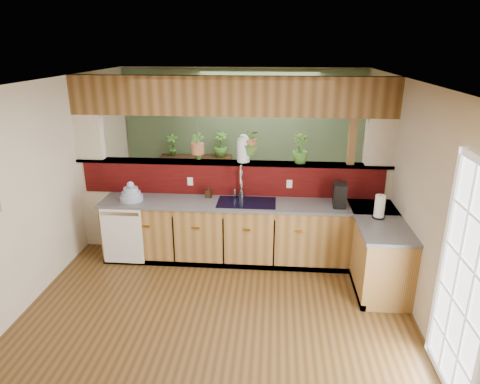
# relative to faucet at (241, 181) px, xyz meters

# --- Properties ---
(ground) EXTENTS (4.60, 7.00, 0.01)m
(ground) POSITION_rel_faucet_xyz_m (-0.16, -1.13, -1.17)
(ground) COLOR #503618
(ground) RESTS_ON ground
(ceiling) EXTENTS (4.60, 7.00, 0.01)m
(ceiling) POSITION_rel_faucet_xyz_m (-0.16, -1.13, 1.43)
(ceiling) COLOR brown
(ceiling) RESTS_ON ground
(wall_back) EXTENTS (4.60, 0.02, 2.60)m
(wall_back) POSITION_rel_faucet_xyz_m (-0.16, 2.37, 0.13)
(wall_back) COLOR beige
(wall_back) RESTS_ON ground
(wall_left) EXTENTS (0.02, 7.00, 2.60)m
(wall_left) POSITION_rel_faucet_xyz_m (-2.46, -1.13, 0.13)
(wall_left) COLOR beige
(wall_left) RESTS_ON ground
(wall_right) EXTENTS (0.02, 7.00, 2.60)m
(wall_right) POSITION_rel_faucet_xyz_m (2.14, -1.13, 0.13)
(wall_right) COLOR beige
(wall_right) RESTS_ON ground
(pass_through_partition) EXTENTS (4.60, 0.21, 2.60)m
(pass_through_partition) POSITION_rel_faucet_xyz_m (-0.13, 0.22, 0.02)
(pass_through_partition) COLOR beige
(pass_through_partition) RESTS_ON ground
(pass_through_ledge) EXTENTS (4.60, 0.21, 0.04)m
(pass_through_ledge) POSITION_rel_faucet_xyz_m (-0.16, 0.22, 0.20)
(pass_through_ledge) COLOR brown
(pass_through_ledge) RESTS_ON ground
(header_beam) EXTENTS (4.60, 0.15, 0.55)m
(header_beam) POSITION_rel_faucet_xyz_m (-0.16, 0.22, 1.15)
(header_beam) COLOR brown
(header_beam) RESTS_ON ground
(sage_backwall) EXTENTS (4.55, 0.02, 2.55)m
(sage_backwall) POSITION_rel_faucet_xyz_m (-0.16, 2.35, 0.13)
(sage_backwall) COLOR #4C6343
(sage_backwall) RESTS_ON ground
(countertop) EXTENTS (4.14, 1.52, 0.90)m
(countertop) POSITION_rel_faucet_xyz_m (0.68, -0.26, -0.72)
(countertop) COLOR olive
(countertop) RESTS_ON ground
(dishwasher) EXTENTS (0.58, 0.03, 0.82)m
(dishwasher) POSITION_rel_faucet_xyz_m (-1.64, -0.46, -0.72)
(dishwasher) COLOR white
(dishwasher) RESTS_ON ground
(navy_sink) EXTENTS (0.82, 0.50, 0.18)m
(navy_sink) POSITION_rel_faucet_xyz_m (0.09, -0.15, -0.35)
(navy_sink) COLOR black
(navy_sink) RESTS_ON countertop
(french_door) EXTENTS (0.06, 1.02, 2.16)m
(french_door) POSITION_rel_faucet_xyz_m (2.11, -2.43, -0.12)
(french_door) COLOR white
(french_door) RESTS_ON ground
(faucet) EXTENTS (0.22, 0.22, 0.51)m
(faucet) POSITION_rel_faucet_xyz_m (0.00, 0.00, 0.00)
(faucet) COLOR #B7B7B2
(faucet) RESTS_ON countertop
(dish_stack) EXTENTS (0.32, 0.32, 0.28)m
(dish_stack) POSITION_rel_faucet_xyz_m (-1.54, -0.21, -0.18)
(dish_stack) COLOR #8F9EB9
(dish_stack) RESTS_ON countertop
(soap_dispenser) EXTENTS (0.09, 0.09, 0.17)m
(soap_dispenser) POSITION_rel_faucet_xyz_m (-0.47, 0.01, -0.19)
(soap_dispenser) COLOR #392714
(soap_dispenser) RESTS_ON countertop
(coffee_maker) EXTENTS (0.17, 0.29, 0.32)m
(coffee_maker) POSITION_rel_faucet_xyz_m (1.37, -0.18, -0.12)
(coffee_maker) COLOR black
(coffee_maker) RESTS_ON countertop
(paper_towel) EXTENTS (0.15, 0.15, 0.33)m
(paper_towel) POSITION_rel_faucet_xyz_m (1.82, -0.57, -0.12)
(paper_towel) COLOR black
(paper_towel) RESTS_ON countertop
(glass_jar) EXTENTS (0.18, 0.18, 0.40)m
(glass_jar) POSITION_rel_faucet_xyz_m (0.02, 0.22, 0.42)
(glass_jar) COLOR silver
(glass_jar) RESTS_ON pass_through_ledge
(ledge_plant_right) EXTENTS (0.30, 0.30, 0.42)m
(ledge_plant_right) POSITION_rel_faucet_xyz_m (0.83, 0.22, 0.43)
(ledge_plant_right) COLOR #396924
(ledge_plant_right) RESTS_ON pass_through_ledge
(hanging_plant_a) EXTENTS (0.24, 0.20, 0.56)m
(hanging_plant_a) POSITION_rel_faucet_xyz_m (-0.65, 0.22, 0.56)
(hanging_plant_a) COLOR brown
(hanging_plant_a) RESTS_ON header_beam
(hanging_plant_b) EXTENTS (0.40, 0.37, 0.48)m
(hanging_plant_b) POSITION_rel_faucet_xyz_m (0.12, 0.22, 0.67)
(hanging_plant_b) COLOR brown
(hanging_plant_b) RESTS_ON header_beam
(shelving_console) EXTENTS (1.40, 0.44, 0.92)m
(shelving_console) POSITION_rel_faucet_xyz_m (-1.04, 2.12, -0.67)
(shelving_console) COLOR black
(shelving_console) RESTS_ON ground
(shelf_plant_a) EXTENTS (0.25, 0.19, 0.43)m
(shelf_plant_a) POSITION_rel_faucet_xyz_m (-1.50, 2.12, 0.00)
(shelf_plant_a) COLOR #396924
(shelf_plant_a) RESTS_ON shelving_console
(shelf_plant_b) EXTENTS (0.28, 0.28, 0.47)m
(shelf_plant_b) POSITION_rel_faucet_xyz_m (-0.56, 2.12, 0.02)
(shelf_plant_b) COLOR #396924
(shelf_plant_b) RESTS_ON shelving_console
(floor_plant) EXTENTS (0.82, 0.75, 0.79)m
(floor_plant) POSITION_rel_faucet_xyz_m (1.12, 1.57, -0.78)
(floor_plant) COLOR #396924
(floor_plant) RESTS_ON ground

